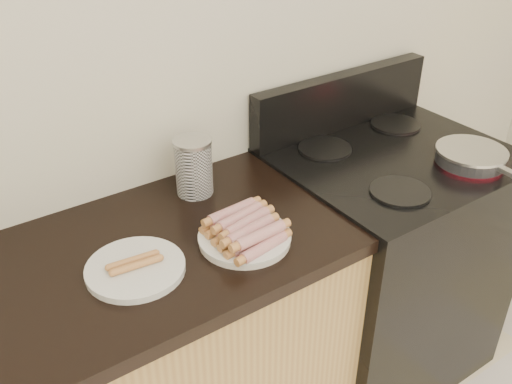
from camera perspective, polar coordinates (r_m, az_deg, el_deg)
wall_back at (r=1.62m, az=-13.08°, el=12.87°), size 4.00×0.04×2.60m
stove at (r=2.19m, az=12.45°, el=-7.00°), size 0.76×0.65×0.91m
stove_panel at (r=2.09m, az=8.56°, el=9.02°), size 0.76×0.06×0.20m
burner_near_left at (r=1.74m, az=14.21°, el=0.06°), size 0.18×0.18×0.01m
burner_near_right at (r=1.98m, az=20.88°, el=2.97°), size 0.18×0.18×0.01m
burner_far_left at (r=1.94m, az=6.90°, el=4.35°), size 0.18×0.18×0.01m
burner_far_right at (r=2.17m, az=13.78°, el=6.59°), size 0.18×0.18×0.01m
frying_pan at (r=1.94m, az=20.78°, el=3.39°), size 0.22×0.39×0.05m
main_plate at (r=1.50m, az=-1.14°, el=-4.72°), size 0.32×0.32×0.02m
side_plate at (r=1.43m, az=-11.97°, el=-7.49°), size 0.29×0.29×0.02m
hotdog_pile at (r=1.48m, az=-1.16°, el=-3.62°), size 0.14×0.21×0.06m
plain_sausages at (r=1.42m, az=-12.04°, el=-6.92°), size 0.12×0.05×0.02m
canister at (r=1.68m, az=-6.25°, el=2.55°), size 0.11×0.11×0.17m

